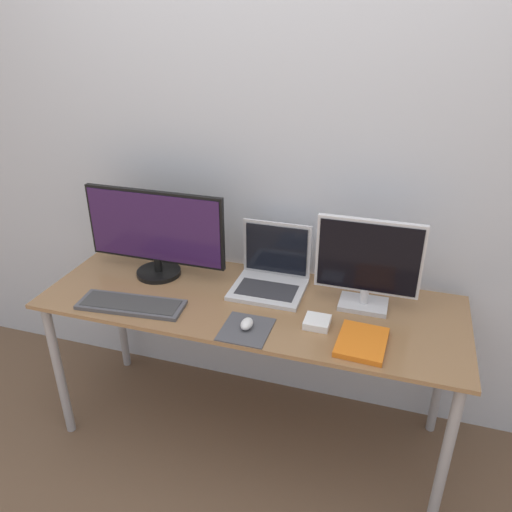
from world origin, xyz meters
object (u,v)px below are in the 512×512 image
(monitor_left, at_px, (155,232))
(power_brick, at_px, (317,322))
(mouse, at_px, (247,324))
(laptop, at_px, (272,273))
(book, at_px, (362,342))
(keyboard, at_px, (131,305))
(monitor_right, at_px, (368,263))

(monitor_left, bearing_deg, power_brick, -14.01)
(monitor_left, distance_m, mouse, 0.63)
(laptop, relative_size, book, 1.34)
(laptop, distance_m, power_brick, 0.36)
(keyboard, bearing_deg, power_brick, 6.99)
(monitor_right, height_order, power_brick, monitor_right)
(power_brick, bearing_deg, laptop, 135.83)
(laptop, distance_m, book, 0.54)
(monitor_left, distance_m, laptop, 0.55)
(keyboard, height_order, book, book)
(laptop, height_order, keyboard, laptop)
(book, bearing_deg, laptop, 143.61)
(monitor_left, height_order, mouse, monitor_left)
(keyboard, xyz_separation_m, book, (0.94, 0.02, 0.00))
(keyboard, bearing_deg, mouse, -1.26)
(keyboard, xyz_separation_m, power_brick, (0.76, 0.09, 0.01))
(mouse, distance_m, power_brick, 0.27)
(laptop, xyz_separation_m, book, (0.43, -0.32, -0.05))
(mouse, relative_size, power_brick, 0.74)
(monitor_right, bearing_deg, book, -84.66)
(monitor_left, bearing_deg, book, -15.60)
(monitor_left, bearing_deg, keyboard, -85.94)
(monitor_left, xyz_separation_m, mouse, (0.53, -0.30, -0.19))
(monitor_right, height_order, mouse, monitor_right)
(keyboard, bearing_deg, monitor_left, 94.06)
(keyboard, bearing_deg, book, 1.20)
(laptop, distance_m, keyboard, 0.61)
(monitor_right, xyz_separation_m, power_brick, (-0.16, -0.19, -0.18))
(book, relative_size, power_brick, 2.36)
(mouse, height_order, power_brick, mouse)
(monitor_left, relative_size, keyboard, 1.44)
(book, bearing_deg, keyboard, -178.80)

